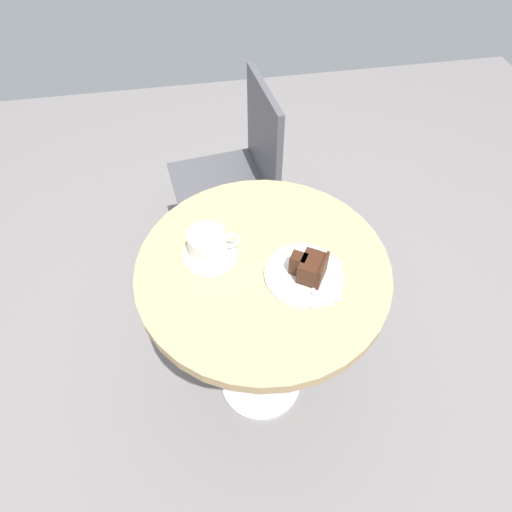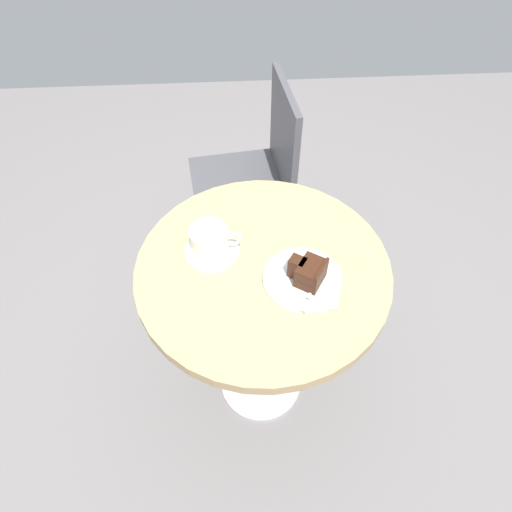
{
  "view_description": "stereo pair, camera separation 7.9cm",
  "coord_description": "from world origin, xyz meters",
  "px_view_note": "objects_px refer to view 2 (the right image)",
  "views": [
    {
      "loc": [
        -0.14,
        -0.72,
        1.67
      ],
      "look_at": [
        -0.02,
        0.0,
        0.77
      ],
      "focal_mm": 32.0,
      "sensor_mm": 36.0,
      "label": 1
    },
    {
      "loc": [
        -0.06,
        -0.73,
        1.67
      ],
      "look_at": [
        -0.02,
        0.0,
        0.77
      ],
      "focal_mm": 32.0,
      "sensor_mm": 36.0,
      "label": 2
    }
  ],
  "objects_px": {
    "cake_plate": "(302,279)",
    "fork": "(311,293)",
    "coffee_cup": "(210,239)",
    "cafe_chair": "(260,168)",
    "teaspoon": "(208,238)",
    "saucer": "(212,251)",
    "napkin": "(308,282)",
    "cake_slice": "(309,272)"
  },
  "relations": [
    {
      "from": "cake_slice",
      "to": "fork",
      "type": "bearing_deg",
      "value": -88.89
    },
    {
      "from": "saucer",
      "to": "teaspoon",
      "type": "distance_m",
      "value": 0.04
    },
    {
      "from": "coffee_cup",
      "to": "cafe_chair",
      "type": "bearing_deg",
      "value": 74.48
    },
    {
      "from": "coffee_cup",
      "to": "teaspoon",
      "type": "relative_size",
      "value": 1.81
    },
    {
      "from": "coffee_cup",
      "to": "cafe_chair",
      "type": "relative_size",
      "value": 0.16
    },
    {
      "from": "coffee_cup",
      "to": "cake_plate",
      "type": "distance_m",
      "value": 0.26
    },
    {
      "from": "coffee_cup",
      "to": "saucer",
      "type": "bearing_deg",
      "value": -56.83
    },
    {
      "from": "teaspoon",
      "to": "saucer",
      "type": "bearing_deg",
      "value": -120.69
    },
    {
      "from": "coffee_cup",
      "to": "cake_slice",
      "type": "xyz_separation_m",
      "value": [
        0.24,
        -0.12,
        -0.0
      ]
    },
    {
      "from": "fork",
      "to": "napkin",
      "type": "bearing_deg",
      "value": -151.43
    },
    {
      "from": "teaspoon",
      "to": "fork",
      "type": "relative_size",
      "value": 0.53
    },
    {
      "from": "saucer",
      "to": "fork",
      "type": "height_order",
      "value": "fork"
    },
    {
      "from": "teaspoon",
      "to": "cafe_chair",
      "type": "bearing_deg",
      "value": 26.23
    },
    {
      "from": "coffee_cup",
      "to": "cake_plate",
      "type": "relative_size",
      "value": 0.67
    },
    {
      "from": "saucer",
      "to": "cake_slice",
      "type": "xyz_separation_m",
      "value": [
        0.24,
        -0.12,
        0.04
      ]
    },
    {
      "from": "cake_slice",
      "to": "fork",
      "type": "distance_m",
      "value": 0.05
    },
    {
      "from": "fork",
      "to": "coffee_cup",
      "type": "bearing_deg",
      "value": -93.47
    },
    {
      "from": "saucer",
      "to": "coffee_cup",
      "type": "relative_size",
      "value": 1.08
    },
    {
      "from": "teaspoon",
      "to": "cake_plate",
      "type": "bearing_deg",
      "value": -78.27
    },
    {
      "from": "cake_slice",
      "to": "fork",
      "type": "height_order",
      "value": "cake_slice"
    },
    {
      "from": "coffee_cup",
      "to": "fork",
      "type": "relative_size",
      "value": 0.97
    },
    {
      "from": "cake_plate",
      "to": "fork",
      "type": "xyz_separation_m",
      "value": [
        0.01,
        -0.05,
        0.01
      ]
    },
    {
      "from": "napkin",
      "to": "coffee_cup",
      "type": "bearing_deg",
      "value": 153.83
    },
    {
      "from": "cake_plate",
      "to": "cake_slice",
      "type": "bearing_deg",
      "value": -32.85
    },
    {
      "from": "saucer",
      "to": "fork",
      "type": "xyz_separation_m",
      "value": [
        0.24,
        -0.16,
        0.01
      ]
    },
    {
      "from": "saucer",
      "to": "napkin",
      "type": "height_order",
      "value": "saucer"
    },
    {
      "from": "saucer",
      "to": "cake_slice",
      "type": "height_order",
      "value": "cake_slice"
    },
    {
      "from": "cake_plate",
      "to": "napkin",
      "type": "relative_size",
      "value": 1.0
    },
    {
      "from": "teaspoon",
      "to": "fork",
      "type": "xyz_separation_m",
      "value": [
        0.25,
        -0.2,
        0.0
      ]
    },
    {
      "from": "saucer",
      "to": "cake_plate",
      "type": "relative_size",
      "value": 0.73
    },
    {
      "from": "napkin",
      "to": "cafe_chair",
      "type": "bearing_deg",
      "value": 95.71
    },
    {
      "from": "teaspoon",
      "to": "cafe_chair",
      "type": "distance_m",
      "value": 0.66
    },
    {
      "from": "napkin",
      "to": "fork",
      "type": "bearing_deg",
      "value": -91.62
    },
    {
      "from": "fork",
      "to": "napkin",
      "type": "height_order",
      "value": "fork"
    },
    {
      "from": "cake_plate",
      "to": "fork",
      "type": "bearing_deg",
      "value": -75.01
    },
    {
      "from": "cake_slice",
      "to": "coffee_cup",
      "type": "bearing_deg",
      "value": 153.77
    },
    {
      "from": "coffee_cup",
      "to": "cake_plate",
      "type": "bearing_deg",
      "value": -25.84
    },
    {
      "from": "saucer",
      "to": "coffee_cup",
      "type": "xyz_separation_m",
      "value": [
        -0.0,
        0.0,
        0.04
      ]
    },
    {
      "from": "coffee_cup",
      "to": "napkin",
      "type": "relative_size",
      "value": 0.67
    },
    {
      "from": "saucer",
      "to": "cake_plate",
      "type": "bearing_deg",
      "value": -25.32
    },
    {
      "from": "cake_plate",
      "to": "cake_slice",
      "type": "height_order",
      "value": "cake_slice"
    },
    {
      "from": "coffee_cup",
      "to": "cake_slice",
      "type": "relative_size",
      "value": 1.32
    }
  ]
}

